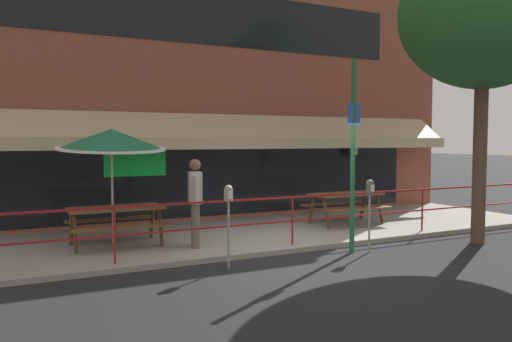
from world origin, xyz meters
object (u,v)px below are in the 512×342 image
at_px(parking_meter_near, 228,201).
at_px(street_sign_pole, 353,154).
at_px(street_tree_curbside, 490,5).
at_px(patio_umbrella_left, 111,140).
at_px(pedestrian_walking, 195,198).
at_px(parking_meter_far, 370,194).
at_px(picnic_table_centre, 346,200).
at_px(picnic_table_left, 116,215).

bearing_deg(parking_meter_near, street_sign_pole, 0.58).
height_order(street_sign_pole, street_tree_curbside, street_tree_curbside).
height_order(patio_umbrella_left, street_sign_pole, street_sign_pole).
xyz_separation_m(pedestrian_walking, street_sign_pole, (2.69, -1.40, 0.85)).
distance_m(patio_umbrella_left, pedestrian_walking, 2.11).
bearing_deg(street_sign_pole, parking_meter_far, -24.87).
height_order(picnic_table_centre, parking_meter_near, parking_meter_near).
height_order(picnic_table_centre, street_sign_pole, street_sign_pole).
bearing_deg(street_tree_curbside, pedestrian_walking, 161.49).
height_order(patio_umbrella_left, street_tree_curbside, street_tree_curbside).
bearing_deg(street_sign_pole, street_tree_curbside, -9.63).
bearing_deg(street_tree_curbside, parking_meter_far, 172.19).
bearing_deg(parking_meter_near, parking_meter_far, -2.26).
bearing_deg(street_tree_curbside, picnic_table_left, 158.85).
distance_m(parking_meter_near, parking_meter_far, 2.91).
relative_size(picnic_table_left, street_sign_pole, 0.49).
height_order(patio_umbrella_left, pedestrian_walking, patio_umbrella_left).
relative_size(patio_umbrella_left, street_tree_curbside, 0.35).
distance_m(pedestrian_walking, street_tree_curbside, 7.19).
relative_size(picnic_table_left, parking_meter_far, 1.27).
bearing_deg(street_sign_pole, pedestrian_walking, 152.43).
bearing_deg(parking_meter_near, street_tree_curbside, -4.97).
xyz_separation_m(patio_umbrella_left, street_tree_curbside, (7.08, -3.08, 2.77)).
relative_size(picnic_table_centre, parking_meter_near, 1.27).
relative_size(parking_meter_near, street_tree_curbside, 0.21).
distance_m(picnic_table_centre, patio_umbrella_left, 5.80).
bearing_deg(picnic_table_left, patio_umbrella_left, 90.00).
xyz_separation_m(picnic_table_left, parking_meter_near, (1.43, -2.25, 0.44)).
bearing_deg(street_tree_curbside, street_sign_pole, 170.37).
distance_m(parking_meter_near, street_sign_pole, 2.71).
xyz_separation_m(picnic_table_left, picnic_table_centre, (5.60, 0.08, 0.00)).
distance_m(picnic_table_centre, street_sign_pole, 3.03).
height_order(parking_meter_far, street_sign_pole, street_sign_pole).
bearing_deg(patio_umbrella_left, street_sign_pole, -32.43).
bearing_deg(picnic_table_left, pedestrian_walking, -31.29).
distance_m(picnic_table_left, street_sign_pole, 4.76).
relative_size(picnic_table_left, picnic_table_centre, 1.00).
xyz_separation_m(parking_meter_near, street_tree_curbside, (5.65, -0.49, 3.80)).
xyz_separation_m(picnic_table_centre, pedestrian_walking, (-4.25, -0.90, 0.35)).
height_order(picnic_table_centre, street_tree_curbside, street_tree_curbside).
xyz_separation_m(patio_umbrella_left, parking_meter_far, (4.34, -2.71, -1.03)).
xyz_separation_m(picnic_table_left, parking_meter_far, (4.34, -2.36, 0.44)).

